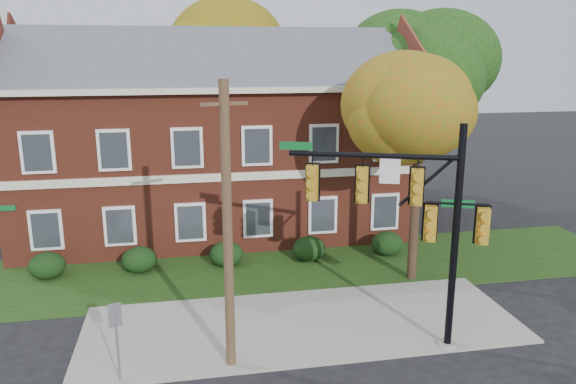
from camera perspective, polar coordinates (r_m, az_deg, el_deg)
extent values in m
plane|color=black|center=(17.89, 2.20, -14.84)|extent=(120.00, 120.00, 0.00)
cube|color=gray|center=(18.73, 1.51, -13.28)|extent=(14.00, 5.00, 0.08)
cube|color=#193811|center=(23.21, -1.13, -7.75)|extent=(30.00, 6.00, 0.04)
cube|color=maroon|center=(27.78, -7.32, 3.27)|extent=(18.00, 8.00, 7.00)
cube|color=beige|center=(27.34, -7.56, 10.75)|extent=(18.80, 8.80, 0.24)
cube|color=beige|center=(23.83, -6.71, 1.50)|extent=(18.00, 0.12, 0.35)
ellipsoid|color=black|center=(24.03, -23.27, -6.88)|extent=(1.40, 1.26, 1.05)
ellipsoid|color=black|center=(23.48, -14.87, -6.66)|extent=(1.40, 1.26, 1.05)
ellipsoid|color=black|center=(23.45, -6.27, -6.28)|extent=(1.40, 1.26, 1.05)
ellipsoid|color=black|center=(23.94, 2.15, -5.77)|extent=(1.40, 1.26, 1.05)
ellipsoid|color=black|center=(24.92, 10.05, -5.17)|extent=(1.40, 1.26, 1.05)
cylinder|color=black|center=(21.84, 12.79, -1.59)|extent=(0.36, 0.36, 5.76)
ellipsoid|color=#BE4B10|center=(21.18, 13.32, 7.83)|extent=(4.25, 4.25, 3.60)
ellipsoid|color=#BE4B10|center=(21.05, 15.40, 9.31)|extent=(3.50, 3.50, 3.00)
cylinder|color=black|center=(31.34, 13.11, 4.28)|extent=(0.36, 0.36, 7.04)
ellipsoid|color=#0F370F|center=(30.93, 13.57, 12.34)|extent=(5.95, 5.95, 5.04)
ellipsoid|color=#0F370F|center=(30.81, 15.57, 13.33)|extent=(4.90, 4.90, 4.20)
cylinder|color=black|center=(35.67, -6.54, 6.23)|extent=(0.36, 0.36, 7.68)
ellipsoid|color=#98620D|center=(35.34, -6.76, 13.96)|extent=(6.46, 6.46, 5.47)
ellipsoid|color=#98620D|center=(34.86, -5.11, 14.98)|extent=(5.32, 5.32, 4.56)
cylinder|color=gray|center=(18.12, 15.86, -14.72)|extent=(0.54, 0.54, 0.15)
cylinder|color=black|center=(16.82, 16.61, -4.79)|extent=(0.27, 0.27, 6.75)
cylinder|color=black|center=(16.09, 8.65, 3.68)|extent=(4.57, 1.84, 0.15)
cylinder|color=black|center=(16.51, 16.88, -1.15)|extent=(1.65, 0.68, 0.08)
cube|color=#AE7F1B|center=(16.40, 2.47, 0.92)|extent=(0.50, 0.42, 1.12)
cube|color=#AE7F1B|center=(16.28, 7.52, 0.72)|extent=(0.50, 0.42, 1.12)
cube|color=#AE7F1B|center=(16.30, 12.95, 0.49)|extent=(0.50, 0.42, 1.12)
cube|color=silver|center=(16.18, 10.30, 2.10)|extent=(0.56, 0.24, 0.72)
cube|color=#0C5B23|center=(16.25, 0.82, 4.70)|extent=(0.92, 0.38, 0.23)
cube|color=#AE7F1B|center=(16.60, 14.24, -3.13)|extent=(0.50, 0.42, 1.12)
cube|color=#AE7F1B|center=(16.78, 19.18, -3.31)|extent=(0.50, 0.42, 1.12)
cube|color=#0C5B23|center=(16.51, 16.88, -1.15)|extent=(0.87, 0.36, 0.22)
cylinder|color=#513726|center=(15.04, -6.15, -4.01)|extent=(0.32, 0.32, 7.99)
cube|color=#513726|center=(14.36, -6.51, 8.89)|extent=(1.23, 0.36, 0.09)
cylinder|color=slate|center=(15.95, -16.94, -14.59)|extent=(0.08, 0.08, 2.31)
cube|color=slate|center=(15.57, -17.16, -11.86)|extent=(0.34, 0.13, 0.65)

